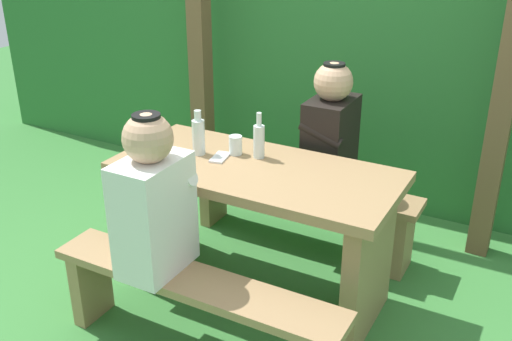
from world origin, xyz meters
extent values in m
plane|color=#3B7F39|center=(0.00, 0.00, 0.00)|extent=(12.00, 12.00, 0.00)
cube|color=#2C6F31|center=(0.00, 1.63, 0.92)|extent=(6.40, 0.71, 1.85)
cube|color=brown|center=(-0.97, 1.00, 0.99)|extent=(0.12, 0.12, 1.98)
cube|color=brown|center=(0.97, 1.00, 0.99)|extent=(0.12, 0.12, 1.98)
cube|color=#9E7A51|center=(0.00, 0.00, 0.70)|extent=(1.40, 0.64, 0.05)
cube|color=#9E7A51|center=(-0.60, 0.00, 0.34)|extent=(0.08, 0.54, 0.68)
cube|color=#9E7A51|center=(0.60, 0.00, 0.34)|extent=(0.08, 0.54, 0.68)
cube|color=#9E7A51|center=(0.00, -0.56, 0.40)|extent=(1.40, 0.24, 0.04)
cube|color=#9E7A51|center=(-0.62, -0.56, 0.19)|extent=(0.07, 0.22, 0.38)
cube|color=#9E7A51|center=(0.00, 0.56, 0.40)|extent=(1.40, 0.24, 0.04)
cube|color=#9E7A51|center=(-0.62, 0.56, 0.19)|extent=(0.07, 0.22, 0.38)
cube|color=#9E7A51|center=(0.62, 0.56, 0.19)|extent=(0.07, 0.22, 0.38)
cube|color=white|center=(-0.19, -0.56, 0.68)|extent=(0.22, 0.34, 0.52)
sphere|color=tan|center=(-0.19, -0.56, 1.04)|extent=(0.21, 0.21, 0.21)
cylinder|color=black|center=(-0.19, -0.56, 1.13)|extent=(0.12, 0.12, 0.02)
cylinder|color=white|center=(-0.19, -0.42, 0.79)|extent=(0.25, 0.07, 0.15)
cube|color=black|center=(0.16, 0.56, 0.68)|extent=(0.22, 0.34, 0.52)
sphere|color=tan|center=(0.16, 0.56, 1.04)|extent=(0.21, 0.21, 0.21)
cylinder|color=black|center=(0.16, 0.56, 1.13)|extent=(0.12, 0.12, 0.02)
cylinder|color=black|center=(0.16, 0.42, 0.79)|extent=(0.25, 0.07, 0.15)
cylinder|color=silver|center=(-0.17, 0.10, 0.78)|extent=(0.07, 0.07, 0.10)
cylinder|color=silver|center=(-0.33, 0.01, 0.82)|extent=(0.06, 0.06, 0.18)
cylinder|color=silver|center=(-0.33, 0.01, 0.94)|extent=(0.04, 0.04, 0.05)
cylinder|color=silver|center=(-0.05, 0.11, 0.81)|extent=(0.06, 0.06, 0.17)
cylinder|color=silver|center=(-0.05, 0.11, 0.93)|extent=(0.03, 0.03, 0.07)
cube|color=silver|center=(-0.21, 0.01, 0.73)|extent=(0.09, 0.15, 0.01)
camera|label=1|loc=(1.26, -2.32, 1.90)|focal=41.73mm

